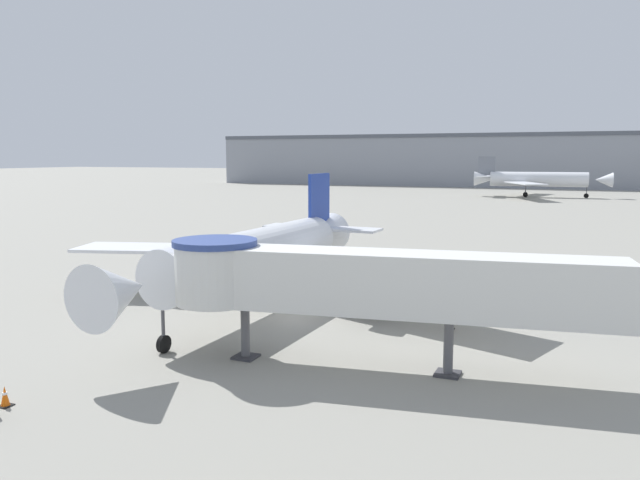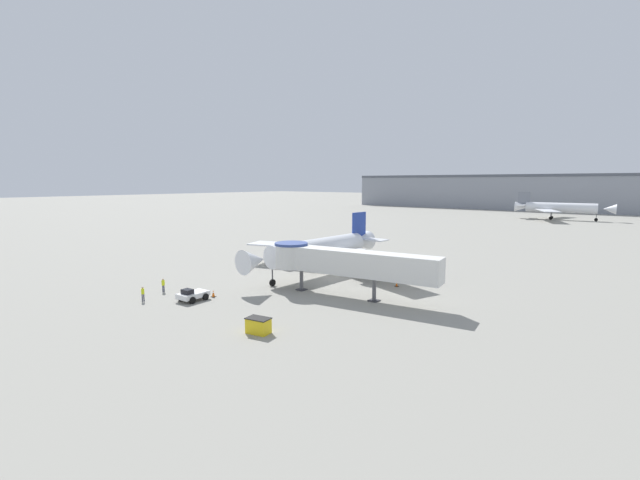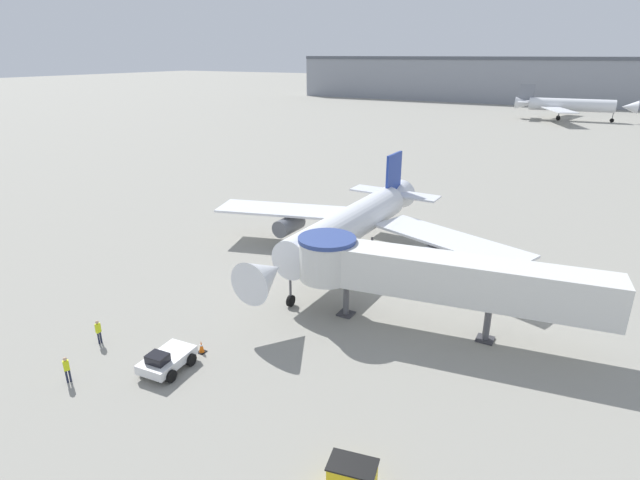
% 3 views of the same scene
% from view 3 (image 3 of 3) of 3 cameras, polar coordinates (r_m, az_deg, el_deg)
% --- Properties ---
extents(ground_plane, '(800.00, 800.00, 0.00)m').
position_cam_3_polar(ground_plane, '(43.70, 6.45, -3.66)').
color(ground_plane, gray).
extents(main_airplane, '(30.84, 26.22, 8.47)m').
position_cam_3_polar(main_airplane, '(44.17, 3.61, 1.73)').
color(main_airplane, silver).
rests_on(main_airplane, ground_plane).
extents(jet_bridge, '(20.70, 6.03, 5.80)m').
position_cam_3_polar(jet_bridge, '(33.85, 11.86, -3.80)').
color(jet_bridge, silver).
rests_on(jet_bridge, ground_plane).
extents(pushback_tug_white, '(2.50, 3.44, 1.44)m').
position_cam_3_polar(pushback_tug_white, '(31.94, -17.17, -12.97)').
color(pushback_tug_white, silver).
rests_on(pushback_tug_white, ground_plane).
extents(service_container_yellow, '(2.32, 1.71, 1.40)m').
position_cam_3_polar(service_container_yellow, '(23.86, 3.71, -25.36)').
color(service_container_yellow, yellow).
rests_on(service_container_yellow, ground_plane).
extents(traffic_cone_starboard_wing, '(0.44, 0.44, 0.72)m').
position_cam_3_polar(traffic_cone_starboard_wing, '(42.14, 18.73, -5.13)').
color(traffic_cone_starboard_wing, black).
rests_on(traffic_cone_starboard_wing, ground_plane).
extents(traffic_cone_near_nose, '(0.50, 0.50, 0.83)m').
position_cam_3_polar(traffic_cone_near_nose, '(33.16, -13.40, -11.79)').
color(traffic_cone_near_nose, black).
rests_on(traffic_cone_near_nose, ground_plane).
extents(ground_crew_marshaller, '(0.22, 0.33, 1.68)m').
position_cam_3_polar(ground_crew_marshaller, '(35.92, -24.00, -9.40)').
color(ground_crew_marshaller, '#1E2338').
rests_on(ground_crew_marshaller, ground_plane).
extents(ground_crew_wing_walker, '(0.32, 0.37, 1.66)m').
position_cam_3_polar(ground_crew_wing_walker, '(32.82, -26.97, -12.90)').
color(ground_crew_wing_walker, '#1E2338').
rests_on(ground_crew_wing_walker, ground_plane).
extents(background_jet_gray_tail, '(31.22, 34.61, 9.63)m').
position_cam_3_polar(background_jet_gray_tail, '(161.19, 26.48, 13.65)').
color(background_jet_gray_tail, silver).
rests_on(background_jet_gray_tail, ground_plane).
extents(terminal_building, '(179.21, 23.62, 16.77)m').
position_cam_3_polar(terminal_building, '(214.14, 22.32, 16.58)').
color(terminal_building, gray).
rests_on(terminal_building, ground_plane).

